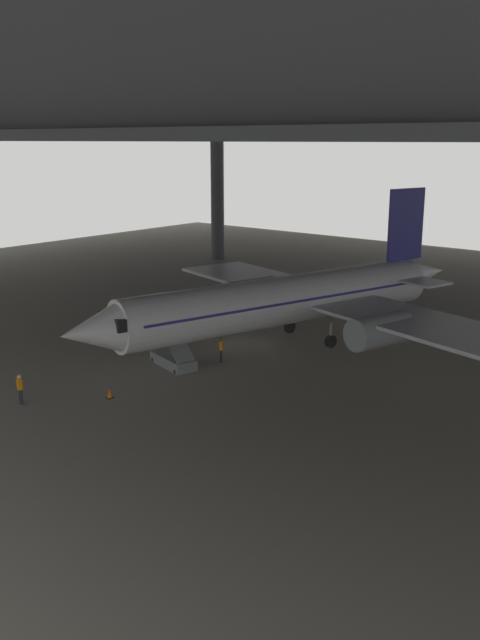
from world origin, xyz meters
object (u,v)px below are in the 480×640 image
at_px(crew_worker_near_nose, 20,387).
at_px(crew_worker_by_stairs, 221,348).
at_px(traffic_cone_orange, 109,393).
at_px(airplane_main, 290,299).
at_px(baggage_tug, 311,302).
at_px(boarding_stairs, 173,355).

relative_size(crew_worker_near_nose, crew_worker_by_stairs, 1.02).
xyz_separation_m(crew_worker_by_stairs, traffic_cone_orange, (-0.62, -8.91, -0.68)).
distance_m(crew_worker_near_nose, traffic_cone_orange, 4.87).
bearing_deg(crew_worker_by_stairs, airplane_main, 80.35).
height_order(airplane_main, crew_worker_near_nose, airplane_main).
distance_m(airplane_main, crew_worker_near_nose, 19.63).
bearing_deg(baggage_tug, traffic_cone_orange, -82.65).
height_order(airplane_main, baggage_tug, airplane_main).
relative_size(airplane_main, crew_worker_near_nose, 18.85).
bearing_deg(crew_worker_by_stairs, crew_worker_near_nose, -106.15).
xyz_separation_m(crew_worker_by_stairs, baggage_tug, (-3.90, 16.45, -0.44)).
xyz_separation_m(traffic_cone_orange, baggage_tug, (-3.27, 25.36, 0.23)).
xyz_separation_m(airplane_main, crew_worker_near_nose, (-4.73, -18.92, -2.29)).
xyz_separation_m(boarding_stairs, baggage_tug, (-1.95, 18.97, -0.19)).
bearing_deg(crew_worker_near_nose, traffic_cone_orange, 50.91).
bearing_deg(boarding_stairs, crew_worker_near_nose, -99.60).
xyz_separation_m(airplane_main, baggage_tug, (-4.96, 10.19, -2.76)).
bearing_deg(crew_worker_near_nose, airplane_main, 75.96).
relative_size(boarding_stairs, baggage_tug, 1.81).
relative_size(boarding_stairs, crew_worker_by_stairs, 2.63).
height_order(traffic_cone_orange, baggage_tug, baggage_tug).
height_order(airplane_main, traffic_cone_orange, airplane_main).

